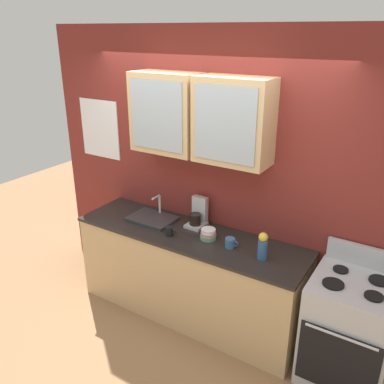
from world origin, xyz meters
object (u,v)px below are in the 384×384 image
sink_faucet (152,218)px  vase (263,246)px  stove_range (348,330)px  cup_near_bowls (230,243)px  coffee_maker (198,215)px  bowl_stack (208,234)px  cup_near_sink (169,231)px

sink_faucet → vase: bearing=-4.6°
stove_range → cup_near_bowls: (-1.07, -0.02, 0.49)m
sink_faucet → coffee_maker: size_ratio=1.60×
sink_faucet → vase: (1.23, -0.10, 0.10)m
sink_faucet → cup_near_bowls: size_ratio=3.76×
stove_range → coffee_maker: 1.65m
vase → sink_faucet: bearing=175.4°
stove_range → sink_faucet: sink_faucet is taller
coffee_maker → stove_range: bearing=-7.2°
sink_faucet → cup_near_bowls: (0.92, -0.07, 0.02)m
vase → stove_range: bearing=3.8°
vase → bowl_stack: bearing=173.9°
vase → coffee_maker: 0.82m
sink_faucet → cup_near_bowls: 0.92m
stove_range → cup_near_sink: size_ratio=9.88×
cup_near_sink → bowl_stack: bearing=22.2°
bowl_stack → coffee_maker: size_ratio=0.52×
stove_range → cup_near_bowls: stove_range is taller
vase → cup_near_bowls: (-0.31, 0.03, -0.08)m
stove_range → vase: size_ratio=4.50×
cup_near_bowls → cup_near_sink: bearing=-169.7°
stove_range → cup_near_sink: (-1.65, -0.13, 0.49)m
sink_faucet → bowl_stack: size_ratio=3.06×
vase → cup_near_bowls: vase is taller
sink_faucet → vase: 1.24m
sink_faucet → stove_range: bearing=-1.5°
bowl_stack → sink_faucet: bearing=176.6°
cup_near_bowls → coffee_maker: 0.52m
bowl_stack → coffee_maker: bearing=140.9°
bowl_stack → cup_near_bowls: size_ratio=1.23×
stove_range → vase: (-0.75, -0.05, 0.57)m
bowl_stack → stove_range: bearing=-0.4°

